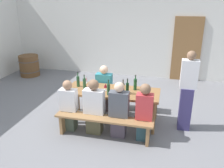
{
  "coord_description": "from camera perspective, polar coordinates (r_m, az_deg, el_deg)",
  "views": [
    {
      "loc": [
        1.12,
        -4.55,
        2.65
      ],
      "look_at": [
        0.0,
        0.0,
        0.9
      ],
      "focal_mm": 37.23,
      "sensor_mm": 36.0,
      "label": 1
    }
  ],
  "objects": [
    {
      "name": "wine_bottle_2",
      "position": [
        4.89,
        2.71,
        -0.98
      ],
      "size": [
        0.07,
        0.07,
        0.3
      ],
      "color": "#332814",
      "rests_on": "tasting_table"
    },
    {
      "name": "bench_far",
      "position": [
        5.83,
        1.63,
        -2.72
      ],
      "size": [
        1.95,
        0.3,
        0.45
      ],
      "color": "#9E7247",
      "rests_on": "ground"
    },
    {
      "name": "wine_bottle_5",
      "position": [
        4.83,
        3.78,
        -1.05
      ],
      "size": [
        0.07,
        0.07,
        0.34
      ],
      "color": "#143319",
      "rests_on": "tasting_table"
    },
    {
      "name": "tasting_table",
      "position": [
        5.09,
        0.0,
        -2.43
      ],
      "size": [
        2.05,
        0.78,
        0.75
      ],
      "color": "olive",
      "rests_on": "ground"
    },
    {
      "name": "seated_guest_near_1",
      "position": [
        4.72,
        -4.39,
        -5.93
      ],
      "size": [
        0.41,
        0.24,
        1.16
      ],
      "rotation": [
        0.0,
        0.0,
        1.57
      ],
      "color": "brown",
      "rests_on": "ground"
    },
    {
      "name": "seated_guest_near_0",
      "position": [
        4.93,
        -10.54,
        -5.47
      ],
      "size": [
        0.35,
        0.24,
        1.1
      ],
      "rotation": [
        0.0,
        0.0,
        1.57
      ],
      "color": "#485442",
      "rests_on": "ground"
    },
    {
      "name": "wine_bottle_4",
      "position": [
        5.3,
        -8.32,
        0.71
      ],
      "size": [
        0.07,
        0.07,
        0.34
      ],
      "color": "#234C2D",
      "rests_on": "tasting_table"
    },
    {
      "name": "wine_barrel",
      "position": [
        8.83,
        -19.65,
        4.29
      ],
      "size": [
        0.71,
        0.71,
        0.74
      ],
      "color": "brown",
      "rests_on": "ground"
    },
    {
      "name": "seated_guest_near_2",
      "position": [
        4.61,
        1.71,
        -6.69
      ],
      "size": [
        0.38,
        0.24,
        1.16
      ],
      "rotation": [
        0.0,
        0.0,
        1.57
      ],
      "color": "#4E4350",
      "rests_on": "ground"
    },
    {
      "name": "wine_glass_0",
      "position": [
        5.02,
        -5.79,
        -0.54
      ],
      "size": [
        0.07,
        0.07,
        0.15
      ],
      "color": "silver",
      "rests_on": "tasting_table"
    },
    {
      "name": "seated_guest_far_0",
      "position": [
        5.7,
        -1.95,
        -1.23
      ],
      "size": [
        0.39,
        0.24,
        1.14
      ],
      "rotation": [
        0.0,
        0.0,
        -1.57
      ],
      "color": "#514043",
      "rests_on": "ground"
    },
    {
      "name": "back_wall",
      "position": [
        8.17,
        6.0,
        12.99
      ],
      "size": [
        14.0,
        0.2,
        3.2
      ],
      "primitive_type": "cube",
      "color": "silver",
      "rests_on": "ground"
    },
    {
      "name": "seated_guest_near_3",
      "position": [
        4.53,
        7.89,
        -7.09
      ],
      "size": [
        0.32,
        0.24,
        1.17
      ],
      "rotation": [
        0.0,
        0.0,
        1.57
      ],
      "color": "#2D4F59",
      "rests_on": "ground"
    },
    {
      "name": "wine_glass_2",
      "position": [
        4.85,
        8.53,
        -1.14
      ],
      "size": [
        0.08,
        0.08,
        0.19
      ],
      "color": "silver",
      "rests_on": "tasting_table"
    },
    {
      "name": "wine_glass_3",
      "position": [
        5.01,
        -1.6,
        -0.42
      ],
      "size": [
        0.08,
        0.08,
        0.16
      ],
      "color": "silver",
      "rests_on": "tasting_table"
    },
    {
      "name": "wine_glass_1",
      "position": [
        5.49,
        -6.38,
        1.3
      ],
      "size": [
        0.06,
        0.06,
        0.16
      ],
      "color": "silver",
      "rests_on": "tasting_table"
    },
    {
      "name": "ground_plane",
      "position": [
        5.38,
        0.0,
        -9.01
      ],
      "size": [
        24.0,
        24.0,
        0.0
      ],
      "primitive_type": "plane",
      "color": "slate"
    },
    {
      "name": "wine_bottle_0",
      "position": [
        4.79,
        -0.86,
        -1.24
      ],
      "size": [
        0.07,
        0.07,
        0.33
      ],
      "color": "#234C2D",
      "rests_on": "tasting_table"
    },
    {
      "name": "wooden_door",
      "position": [
        8.06,
        17.82,
        8.06
      ],
      "size": [
        0.9,
        0.06,
        2.1
      ],
      "primitive_type": "cube",
      "color": "olive",
      "rests_on": "ground"
    },
    {
      "name": "standing_host",
      "position": [
        4.99,
        17.95,
        -2.04
      ],
      "size": [
        0.33,
        0.24,
        1.69
      ],
      "rotation": [
        0.0,
        0.0,
        3.14
      ],
      "color": "navy",
      "rests_on": "ground"
    },
    {
      "name": "wine_bottle_1",
      "position": [
        5.12,
        -6.77,
        0.1
      ],
      "size": [
        0.07,
        0.07,
        0.33
      ],
      "color": "#234C2D",
      "rests_on": "tasting_table"
    },
    {
      "name": "bench_near",
      "position": [
        4.63,
        -2.07,
        -9.27
      ],
      "size": [
        1.95,
        0.3,
        0.45
      ],
      "color": "#9E7247",
      "rests_on": "ground"
    },
    {
      "name": "wine_bottle_3",
      "position": [
        5.07,
        5.73,
        -0.03
      ],
      "size": [
        0.07,
        0.07,
        0.34
      ],
      "color": "#194723",
      "rests_on": "tasting_table"
    }
  ]
}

